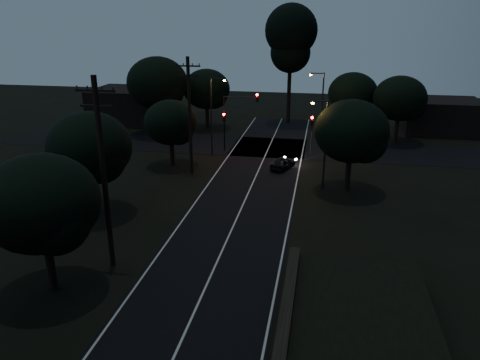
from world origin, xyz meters
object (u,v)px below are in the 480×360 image
(car, at_px, (283,163))
(utility_pole_far, at_px, (190,114))
(signal_mast, at_px, (240,111))
(utility_pole_mid, at_px, (103,172))
(streetlight_c, at_px, (323,139))
(tall_pine, at_px, (291,38))
(signal_left, at_px, (224,124))
(streetlight_b, at_px, (320,104))
(streetlight_a, at_px, (213,111))
(signal_right, at_px, (312,128))

(car, bearing_deg, utility_pole_far, 39.43)
(utility_pole_far, xyz_separation_m, car, (8.20, 2.79, -4.90))
(signal_mast, bearing_deg, utility_pole_mid, -97.04)
(utility_pole_mid, xyz_separation_m, streetlight_c, (11.83, 15.00, -1.39))
(utility_pole_far, bearing_deg, tall_pine, 73.07)
(tall_pine, height_order, car, tall_pine)
(signal_left, height_order, signal_mast, signal_mast)
(signal_left, xyz_separation_m, streetlight_c, (10.43, -9.99, 1.51))
(utility_pole_mid, relative_size, streetlight_b, 1.38)
(utility_pole_far, xyz_separation_m, streetlight_c, (11.83, -2.00, -1.13))
(utility_pole_mid, xyz_separation_m, signal_left, (1.40, 24.99, -2.90))
(streetlight_a, bearing_deg, streetlight_b, 29.48)
(utility_pole_far, relative_size, streetlight_b, 1.31)
(signal_right, bearing_deg, streetlight_c, -82.98)
(tall_pine, bearing_deg, utility_pole_mid, -99.93)
(utility_pole_far, distance_m, tall_pine, 24.66)
(tall_pine, distance_m, signal_mast, 16.88)
(utility_pole_mid, relative_size, streetlight_a, 1.38)
(streetlight_c, bearing_deg, streetlight_b, 92.14)
(car, bearing_deg, signal_mast, -24.87)
(signal_left, relative_size, signal_mast, 0.66)
(utility_pole_mid, bearing_deg, streetlight_b, 68.70)
(utility_pole_far, relative_size, signal_mast, 1.68)
(utility_pole_mid, xyz_separation_m, car, (8.20, 19.79, -5.16))
(utility_pole_far, distance_m, signal_mast, 8.64)
(streetlight_b, height_order, streetlight_c, streetlight_b)
(streetlight_c, bearing_deg, signal_mast, 131.19)
(streetlight_b, bearing_deg, utility_pole_mid, -111.30)
(utility_pole_far, xyz_separation_m, streetlight_a, (0.69, 6.00, -0.85))
(utility_pole_far, bearing_deg, streetlight_b, 46.70)
(utility_pole_far, xyz_separation_m, signal_left, (1.40, 7.99, -2.65))
(signal_left, distance_m, car, 8.85)
(signal_right, xyz_separation_m, streetlight_a, (-9.91, -1.99, 1.80))
(tall_pine, bearing_deg, signal_left, -110.46)
(streetlight_c, bearing_deg, signal_left, 136.24)
(signal_right, height_order, signal_mast, signal_mast)
(streetlight_c, bearing_deg, tall_pine, 100.93)
(signal_left, distance_m, streetlight_c, 14.52)
(tall_pine, height_order, streetlight_c, tall_pine)
(streetlight_b, bearing_deg, streetlight_c, -87.86)
(tall_pine, xyz_separation_m, streetlight_c, (4.83, -25.00, -6.64))
(utility_pole_mid, bearing_deg, signal_mast, 82.96)
(signal_left, height_order, car, signal_left)
(utility_pole_mid, xyz_separation_m, streetlight_b, (11.31, 29.00, -1.10))
(signal_right, bearing_deg, streetlight_a, -168.66)
(utility_pole_far, height_order, car, utility_pole_far)
(signal_right, distance_m, signal_mast, 7.66)
(tall_pine, relative_size, streetlight_c, 2.03)
(streetlight_c, bearing_deg, signal_right, 97.02)
(signal_right, xyz_separation_m, streetlight_c, (1.23, -9.99, 1.51))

